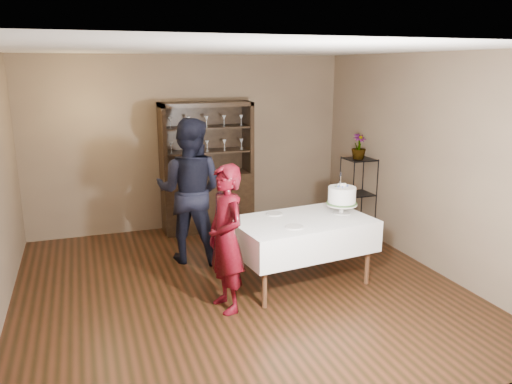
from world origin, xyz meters
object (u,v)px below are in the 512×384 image
cake (342,197)px  potted_plant (359,147)px  cake_table (302,234)px  china_hutch (207,188)px  woman (226,239)px  plant_etagere (358,194)px  man (190,191)px

cake → potted_plant: bearing=52.6°
cake_table → china_hutch: bearing=102.9°
woman → cake: 1.63m
plant_etagere → man: size_ratio=0.63×
china_hutch → plant_etagere: size_ratio=1.67×
cake_table → man: (-1.07, 1.17, 0.34)m
woman → potted_plant: 3.07m
china_hutch → cake_table: china_hutch is taller
plant_etagere → woman: bearing=-147.0°
cake_table → man: 1.62m
china_hutch → man: china_hutch is taller
cake → potted_plant: size_ratio=1.37×
man → cake: size_ratio=3.69×
man → cake: 1.96m
china_hutch → plant_etagere: china_hutch is taller
man → cake: (1.62, -1.10, 0.05)m
plant_etagere → cake: bearing=-128.0°
plant_etagere → cake: cake is taller
china_hutch → plant_etagere: bearing=-26.8°
china_hutch → cake: size_ratio=3.88×
potted_plant → man: bearing=-176.9°
plant_etagere → man: bearing=-176.6°
cake_table → woman: (-1.02, -0.33, 0.18)m
cake_table → cake: cake is taller
plant_etagere → cake_table: (-1.54, -1.33, -0.04)m
cake_table → man: man is taller
plant_etagere → cake: size_ratio=2.33×
cake_table → cake: size_ratio=3.29×
plant_etagere → cake: 1.64m
cake_table → cake: 0.68m
man → cake: bearing=173.3°
man → plant_etagere: bearing=-149.0°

